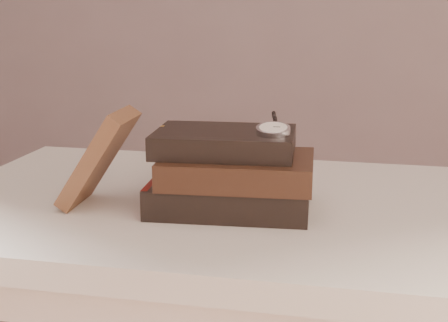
# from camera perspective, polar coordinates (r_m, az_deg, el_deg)

# --- Properties ---
(table) EXTENTS (1.00, 0.60, 0.75)m
(table) POSITION_cam_1_polar(r_m,az_deg,el_deg) (1.09, 1.63, -8.06)
(table) COLOR beige
(table) RESTS_ON ground
(book_stack) EXTENTS (0.26, 0.18, 0.12)m
(book_stack) POSITION_cam_1_polar(r_m,az_deg,el_deg) (1.01, 0.63, -1.06)
(book_stack) COLOR black
(book_stack) RESTS_ON table
(journal) EXTENTS (0.12, 0.11, 0.15)m
(journal) POSITION_cam_1_polar(r_m,az_deg,el_deg) (1.04, -10.76, 0.26)
(journal) COLOR #472A1B
(journal) RESTS_ON table
(pocket_watch) EXTENTS (0.05, 0.15, 0.02)m
(pocket_watch) POSITION_cam_1_polar(r_m,az_deg,el_deg) (0.98, 4.28, 2.81)
(pocket_watch) COLOR silver
(pocket_watch) RESTS_ON book_stack
(eyeglasses) EXTENTS (0.11, 0.12, 0.05)m
(eyeglasses) POSITION_cam_1_polar(r_m,az_deg,el_deg) (1.10, -3.30, 0.82)
(eyeglasses) COLOR silver
(eyeglasses) RESTS_ON book_stack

